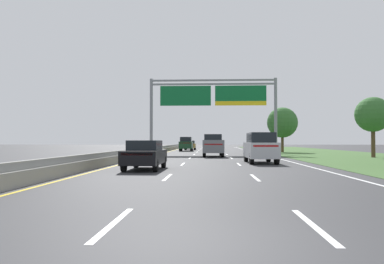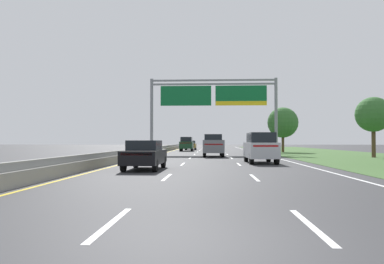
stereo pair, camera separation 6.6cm
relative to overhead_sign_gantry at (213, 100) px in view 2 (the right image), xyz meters
name	(u,v)px [view 2 (the right image)]	position (x,y,z in m)	size (l,w,h in m)	color
ground_plane	(211,155)	(-0.30, -4.12, -6.41)	(220.00, 220.00, 0.00)	#333335
lane_striping	(211,155)	(-0.30, -4.58, -6.41)	(11.96, 106.00, 0.01)	white
grass_verge_right	(344,155)	(13.65, -4.12, -6.40)	(14.00, 110.00, 0.02)	#3D602D
median_barrier_concrete	(150,152)	(-6.90, -4.12, -6.06)	(0.60, 110.00, 0.85)	gray
overhead_sign_gantry	(213,100)	(0.00, 0.00, 0.00)	(15.06, 0.42, 8.95)	gray
pickup_truck_grey	(213,146)	(-0.06, -7.36, -5.34)	(2.05, 5.42, 2.20)	slate
car_silver_right_lane_suv	(260,147)	(3.16, -18.16, -5.31)	(1.98, 4.73, 2.11)	#B2B5BA
car_gold_left_lane_sedan	(191,145)	(-3.77, 20.24, -5.59)	(1.84, 4.41, 1.57)	#A38438
car_darkgreen_left_lane_suv	(187,144)	(-3.95, 12.22, -5.31)	(1.91, 4.70, 2.11)	#193D23
car_black_left_lane_sedan	(145,154)	(-3.83, -24.49, -5.59)	(1.87, 4.42, 1.57)	black
roadside_tree_mid	(373,115)	(14.68, -9.03, -2.46)	(3.23, 3.23, 5.60)	#4C3823
roadside_tree_far	(283,123)	(9.38, 6.78, -2.42)	(4.10, 4.10, 6.05)	#4C3823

